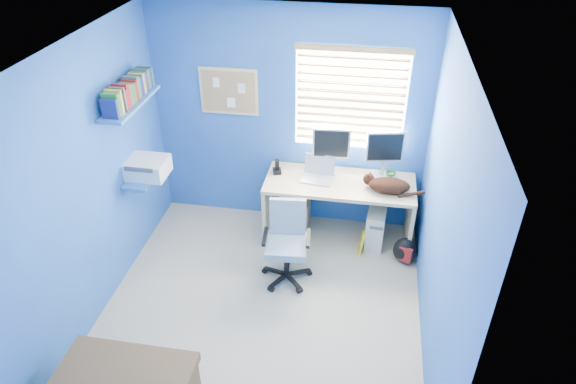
% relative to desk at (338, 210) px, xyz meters
% --- Properties ---
extents(floor, '(3.00, 3.20, 0.00)m').
position_rel_desk_xyz_m(floor, '(-0.61, -1.26, -0.37)').
color(floor, tan).
rests_on(floor, ground).
extents(ceiling, '(3.00, 3.20, 0.00)m').
position_rel_desk_xyz_m(ceiling, '(-0.61, -1.26, 2.13)').
color(ceiling, white).
rests_on(ceiling, wall_back).
extents(wall_back, '(3.00, 0.01, 2.50)m').
position_rel_desk_xyz_m(wall_back, '(-0.61, 0.34, 0.88)').
color(wall_back, '#2354A1').
rests_on(wall_back, ground).
extents(wall_front, '(3.00, 0.01, 2.50)m').
position_rel_desk_xyz_m(wall_front, '(-0.61, -2.86, 0.88)').
color(wall_front, '#2354A1').
rests_on(wall_front, ground).
extents(wall_left, '(0.01, 3.20, 2.50)m').
position_rel_desk_xyz_m(wall_left, '(-2.11, -1.26, 0.88)').
color(wall_left, '#2354A1').
rests_on(wall_left, ground).
extents(wall_right, '(0.01, 3.20, 2.50)m').
position_rel_desk_xyz_m(wall_right, '(0.89, -1.26, 0.88)').
color(wall_right, '#2354A1').
rests_on(wall_right, ground).
extents(desk, '(1.60, 0.65, 0.74)m').
position_rel_desk_xyz_m(desk, '(0.00, 0.00, 0.00)').
color(desk, '#D0B382').
rests_on(desk, floor).
extents(laptop, '(0.36, 0.29, 0.22)m').
position_rel_desk_xyz_m(laptop, '(-0.25, 0.01, 0.48)').
color(laptop, silver).
rests_on(laptop, desk).
extents(monitor_left, '(0.41, 0.15, 0.54)m').
position_rel_desk_xyz_m(monitor_left, '(-0.13, 0.18, 0.64)').
color(monitor_left, silver).
rests_on(monitor_left, desk).
extents(monitor_right, '(0.42, 0.19, 0.54)m').
position_rel_desk_xyz_m(monitor_right, '(0.44, 0.20, 0.64)').
color(monitor_right, silver).
rests_on(monitor_right, desk).
extents(phone, '(0.12, 0.13, 0.17)m').
position_rel_desk_xyz_m(phone, '(-0.70, 0.08, 0.45)').
color(phone, black).
rests_on(phone, desk).
extents(mug, '(0.10, 0.09, 0.10)m').
position_rel_desk_xyz_m(mug, '(0.53, 0.13, 0.42)').
color(mug, '#18711D').
rests_on(mug, desk).
extents(cd_spindle, '(0.13, 0.13, 0.07)m').
position_rel_desk_xyz_m(cd_spindle, '(0.55, 0.10, 0.41)').
color(cd_spindle, silver).
rests_on(cd_spindle, desk).
extents(cat, '(0.47, 0.34, 0.15)m').
position_rel_desk_xyz_m(cat, '(0.51, -0.11, 0.45)').
color(cat, black).
rests_on(cat, desk).
extents(tower_pc, '(0.22, 0.45, 0.45)m').
position_rel_desk_xyz_m(tower_pc, '(0.43, -0.02, -0.14)').
color(tower_pc, beige).
rests_on(tower_pc, floor).
extents(drawer_boxes, '(0.35, 0.28, 0.41)m').
position_rel_desk_xyz_m(drawer_boxes, '(-0.51, 0.09, -0.17)').
color(drawer_boxes, tan).
rests_on(drawer_boxes, floor).
extents(yellow_book, '(0.03, 0.17, 0.24)m').
position_rel_desk_xyz_m(yellow_book, '(0.29, -0.22, -0.25)').
color(yellow_book, yellow).
rests_on(yellow_book, floor).
extents(backpack, '(0.31, 0.28, 0.30)m').
position_rel_desk_xyz_m(backpack, '(0.75, -0.30, -0.22)').
color(backpack, black).
rests_on(backpack, floor).
extents(office_chair, '(0.53, 0.53, 0.84)m').
position_rel_desk_xyz_m(office_chair, '(-0.45, -0.74, -0.05)').
color(office_chair, black).
rests_on(office_chair, floor).
extents(window_blinds, '(1.15, 0.05, 1.10)m').
position_rel_desk_xyz_m(window_blinds, '(0.04, 0.31, 1.18)').
color(window_blinds, white).
rests_on(window_blinds, ground).
extents(corkboard, '(0.64, 0.02, 0.52)m').
position_rel_desk_xyz_m(corkboard, '(-1.26, 0.33, 1.18)').
color(corkboard, '#D0B382').
rests_on(corkboard, ground).
extents(wall_shelves, '(0.42, 0.90, 1.05)m').
position_rel_desk_xyz_m(wall_shelves, '(-1.97, -0.51, 1.06)').
color(wall_shelves, '#2F68B4').
rests_on(wall_shelves, ground).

